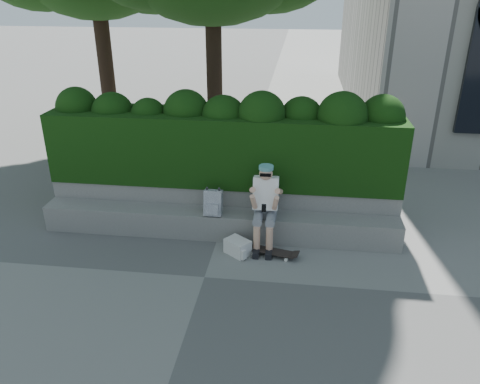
# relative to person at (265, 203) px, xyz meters

# --- Properties ---
(ground) EXTENTS (80.00, 80.00, 0.00)m
(ground) POSITION_rel_person_xyz_m (-0.80, -1.07, -0.75)
(ground) COLOR slate
(ground) RESTS_ON ground
(bench_ledge) EXTENTS (6.00, 0.45, 0.45)m
(bench_ledge) POSITION_rel_person_xyz_m (-0.80, 0.18, -0.53)
(bench_ledge) COLOR gray
(bench_ledge) RESTS_ON ground
(planter_wall) EXTENTS (6.00, 0.50, 0.75)m
(planter_wall) POSITION_rel_person_xyz_m (-0.80, 0.66, -0.38)
(planter_wall) COLOR gray
(planter_wall) RESTS_ON ground
(hedge) EXTENTS (6.00, 1.00, 1.20)m
(hedge) POSITION_rel_person_xyz_m (-0.80, 0.88, 0.60)
(hedge) COLOR black
(hedge) RESTS_ON planter_wall
(person) EXTENTS (0.40, 0.76, 1.38)m
(person) POSITION_rel_person_xyz_m (0.00, 0.00, 0.00)
(person) COLOR slate
(person) RESTS_ON ground
(skateboard) EXTENTS (0.83, 0.38, 0.08)m
(skateboard) POSITION_rel_person_xyz_m (0.12, -0.34, -0.68)
(skateboard) COLOR black
(skateboard) RESTS_ON ground
(backpack_plaid) EXTENTS (0.30, 0.16, 0.43)m
(backpack_plaid) POSITION_rel_person_xyz_m (-0.86, 0.08, -0.09)
(backpack_plaid) COLOR silver
(backpack_plaid) RESTS_ON bench_ledge
(backpack_ground) EXTENTS (0.46, 0.44, 0.24)m
(backpack_ground) POSITION_rel_person_xyz_m (-0.40, -0.35, -0.63)
(backpack_ground) COLOR silver
(backpack_ground) RESTS_ON ground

